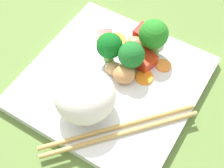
{
  "coord_description": "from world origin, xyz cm",
  "views": [
    {
      "loc": [
        -14.4,
        25.47,
        43.2
      ],
      "look_at": [
        -1.05,
        1.98,
        3.59
      ],
      "focal_mm": 52.26,
      "sensor_mm": 36.0,
      "label": 1
    }
  ],
  "objects_px": {
    "chopstick_pair": "(120,130)",
    "rice_mound": "(85,96)",
    "broccoli_floret_2": "(109,46)",
    "square_plate": "(112,82)",
    "carrot_slice_0": "(117,40)"
  },
  "relations": [
    {
      "from": "broccoli_floret_2",
      "to": "carrot_slice_0",
      "type": "distance_m",
      "value": 0.05
    },
    {
      "from": "broccoli_floret_2",
      "to": "square_plate",
      "type": "bearing_deg",
      "value": 126.61
    },
    {
      "from": "broccoli_floret_2",
      "to": "rice_mound",
      "type": "bearing_deg",
      "value": 99.14
    },
    {
      "from": "rice_mound",
      "to": "chopstick_pair",
      "type": "relative_size",
      "value": 0.49
    },
    {
      "from": "rice_mound",
      "to": "carrot_slice_0",
      "type": "xyz_separation_m",
      "value": [
        0.03,
        -0.14,
        -0.03
      ]
    },
    {
      "from": "broccoli_floret_2",
      "to": "chopstick_pair",
      "type": "xyz_separation_m",
      "value": [
        -0.08,
        0.1,
        -0.03
      ]
    },
    {
      "from": "rice_mound",
      "to": "carrot_slice_0",
      "type": "height_order",
      "value": "rice_mound"
    },
    {
      "from": "square_plate",
      "to": "carrot_slice_0",
      "type": "height_order",
      "value": "carrot_slice_0"
    },
    {
      "from": "chopstick_pair",
      "to": "rice_mound",
      "type": "bearing_deg",
      "value": 125.1
    },
    {
      "from": "rice_mound",
      "to": "broccoli_floret_2",
      "type": "bearing_deg",
      "value": -80.86
    },
    {
      "from": "square_plate",
      "to": "carrot_slice_0",
      "type": "bearing_deg",
      "value": -65.63
    },
    {
      "from": "broccoli_floret_2",
      "to": "chopstick_pair",
      "type": "distance_m",
      "value": 0.13
    },
    {
      "from": "square_plate",
      "to": "rice_mound",
      "type": "xyz_separation_m",
      "value": [
        0.01,
        0.06,
        0.04
      ]
    },
    {
      "from": "rice_mound",
      "to": "chopstick_pair",
      "type": "bearing_deg",
      "value": 171.62
    },
    {
      "from": "carrot_slice_0",
      "to": "chopstick_pair",
      "type": "bearing_deg",
      "value": 120.55
    }
  ]
}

